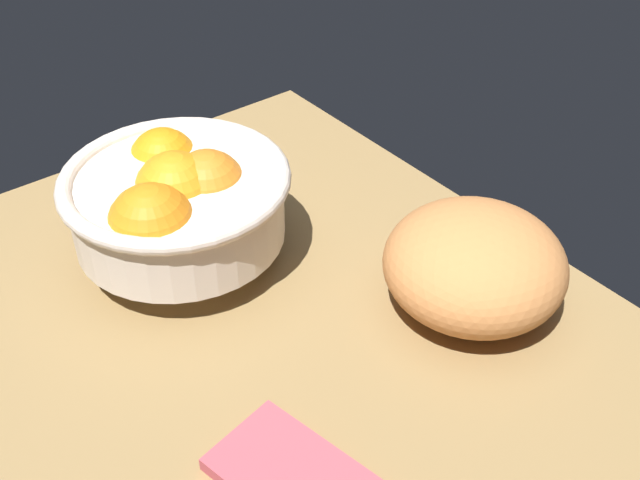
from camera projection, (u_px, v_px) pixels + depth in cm
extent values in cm
cube|color=olive|center=(258.00, 339.00, 72.55)|extent=(70.64, 59.33, 3.00)
cylinder|color=silver|center=(180.00, 247.00, 78.45)|extent=(10.19, 10.19, 2.93)
cylinder|color=silver|center=(174.00, 209.00, 75.54)|extent=(20.33, 20.33, 6.50)
torus|color=silver|center=(170.00, 181.00, 73.53)|extent=(21.93, 21.93, 1.60)
sphere|color=orange|center=(208.00, 188.00, 75.47)|extent=(7.52, 7.52, 7.52)
sphere|color=orange|center=(164.00, 162.00, 79.25)|extent=(6.99, 6.99, 6.99)
sphere|color=orange|center=(152.00, 227.00, 70.42)|extent=(8.10, 8.10, 8.10)
sphere|color=orange|center=(172.00, 194.00, 74.47)|extent=(8.04, 8.04, 8.04)
ellipsoid|color=#C67C43|center=(474.00, 264.00, 71.25)|extent=(23.51, 23.54, 9.53)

